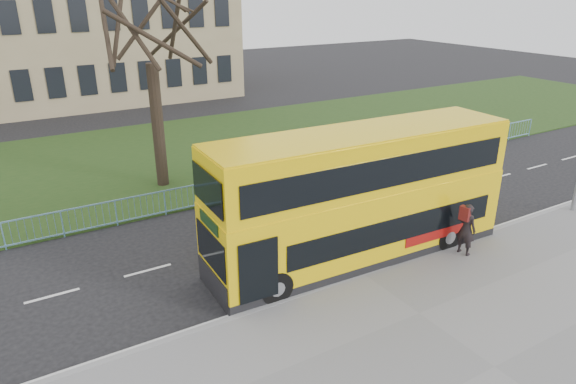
# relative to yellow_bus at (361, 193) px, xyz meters

# --- Properties ---
(ground) EXTENTS (120.00, 120.00, 0.00)m
(ground) POSITION_rel_yellow_bus_xyz_m (-0.69, 0.36, -2.43)
(ground) COLOR black
(ground) RESTS_ON ground
(pavement) EXTENTS (80.00, 10.50, 0.12)m
(pavement) POSITION_rel_yellow_bus_xyz_m (-0.69, -6.39, -2.37)
(pavement) COLOR slate
(pavement) RESTS_ON ground
(kerb) EXTENTS (80.00, 0.20, 0.14)m
(kerb) POSITION_rel_yellow_bus_xyz_m (-0.69, -1.19, -2.36)
(kerb) COLOR gray
(kerb) RESTS_ON ground
(grass_verge) EXTENTS (80.00, 15.40, 0.08)m
(grass_verge) POSITION_rel_yellow_bus_xyz_m (-0.69, 14.66, -2.39)
(grass_verge) COLOR #1E3B15
(grass_verge) RESTS_ON ground
(guard_railing) EXTENTS (40.00, 0.12, 1.10)m
(guard_railing) POSITION_rel_yellow_bus_xyz_m (-0.69, 6.96, -1.88)
(guard_railing) COLOR #7AB5D8
(guard_railing) RESTS_ON ground
(bare_tree) EXTENTS (9.52, 9.52, 13.59)m
(bare_tree) POSITION_rel_yellow_bus_xyz_m (-3.69, 10.36, 4.45)
(bare_tree) COLOR black
(bare_tree) RESTS_ON grass_verge
(civic_building) EXTENTS (30.00, 15.00, 14.00)m
(civic_building) POSITION_rel_yellow_bus_xyz_m (-5.69, 35.36, 4.57)
(civic_building) COLOR #8F7D5B
(civic_building) RESTS_ON ground
(yellow_bus) EXTENTS (10.89, 2.97, 4.53)m
(yellow_bus) POSITION_rel_yellow_bus_xyz_m (0.00, 0.00, 0.00)
(yellow_bus) COLOR yellow
(yellow_bus) RESTS_ON ground
(pedestrian) EXTENTS (0.57, 0.76, 1.89)m
(pedestrian) POSITION_rel_yellow_bus_xyz_m (3.23, -1.91, -1.36)
(pedestrian) COLOR black
(pedestrian) RESTS_ON pavement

